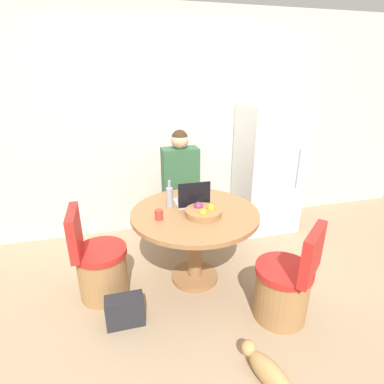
% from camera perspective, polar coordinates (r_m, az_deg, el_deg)
% --- Properties ---
extents(ground_plane, '(12.00, 12.00, 0.00)m').
position_cam_1_polar(ground_plane, '(2.91, 2.60, -18.95)').
color(ground_plane, '#9E8466').
extents(wall_back, '(7.00, 0.06, 2.60)m').
position_cam_1_polar(wall_back, '(3.69, -4.12, 12.39)').
color(wall_back, beige).
rests_on(wall_back, ground_plane).
extents(refrigerator, '(0.70, 0.65, 1.56)m').
position_cam_1_polar(refrigerator, '(3.87, 14.22, 4.31)').
color(refrigerator, white).
rests_on(refrigerator, ground_plane).
extents(dining_table, '(1.16, 1.16, 0.73)m').
position_cam_1_polar(dining_table, '(2.79, 0.54, -6.82)').
color(dining_table, olive).
rests_on(dining_table, ground_plane).
extents(chair_left_side, '(0.45, 0.45, 0.86)m').
position_cam_1_polar(chair_left_side, '(2.86, -17.12, -13.58)').
color(chair_left_side, '#9E7042').
rests_on(chair_left_side, ground_plane).
extents(chair_near_right_corner, '(0.52, 0.53, 0.86)m').
position_cam_1_polar(chair_near_right_corner, '(2.64, 17.21, -17.02)').
color(chair_near_right_corner, '#9E7042').
rests_on(chair_near_right_corner, ground_plane).
extents(person_seated, '(0.40, 0.37, 1.34)m').
position_cam_1_polar(person_seated, '(3.44, -2.38, 1.86)').
color(person_seated, '#2D2D38').
rests_on(person_seated, ground_plane).
extents(laptop, '(0.30, 0.24, 0.25)m').
position_cam_1_polar(laptop, '(2.82, 0.04, -1.46)').
color(laptop, '#B7B7BC').
rests_on(laptop, dining_table).
extents(fruit_bowl, '(0.32, 0.32, 0.10)m').
position_cam_1_polar(fruit_bowl, '(2.63, 2.18, -3.79)').
color(fruit_bowl, olive).
rests_on(fruit_bowl, dining_table).
extents(coffee_cup, '(0.07, 0.07, 0.09)m').
position_cam_1_polar(coffee_cup, '(2.57, -6.33, -4.31)').
color(coffee_cup, '#B2332D').
rests_on(coffee_cup, dining_table).
extents(bottle, '(0.06, 0.06, 0.25)m').
position_cam_1_polar(bottle, '(2.78, -4.29, -0.85)').
color(bottle, '#9999A3').
rests_on(bottle, dining_table).
extents(cat, '(0.24, 0.48, 0.17)m').
position_cam_1_polar(cat, '(2.33, 14.24, -30.14)').
color(cat, tan).
rests_on(cat, ground_plane).
extents(handbag, '(0.30, 0.14, 0.26)m').
position_cam_1_polar(handbag, '(2.63, -12.65, -21.21)').
color(handbag, '#232328').
rests_on(handbag, ground_plane).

